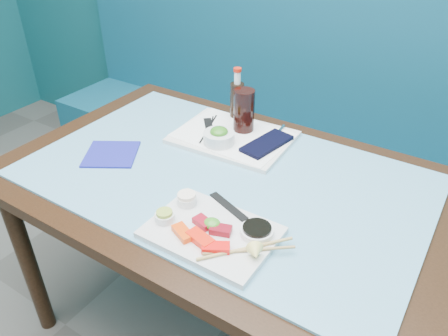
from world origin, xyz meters
The scene contains 34 objects.
booth_bench centered at (0.00, 2.29, 0.37)m, with size 3.00×0.56×1.17m.
dining_table centered at (0.00, 1.45, 0.67)m, with size 1.40×0.90×0.75m.
glass_top centered at (0.00, 1.45, 0.75)m, with size 1.22×0.76×0.01m, color #60A1C1.
sashimi_plate centered at (0.13, 1.20, 0.77)m, with size 0.33×0.23×0.02m, color silver.
salmon_left centered at (0.08, 1.14, 0.78)m, with size 0.07×0.03×0.02m, color #FF460A.
salmon_mid centered at (0.13, 1.15, 0.78)m, with size 0.07×0.04×0.02m, color #FF1F0A.
salmon_right centered at (0.18, 1.14, 0.78)m, with size 0.07×0.03×0.02m, color #FF0D0A.
tuna_left centered at (0.10, 1.20, 0.78)m, with size 0.05×0.03×0.02m, color maroon.
tuna_right centered at (0.15, 1.20, 0.78)m, with size 0.05×0.03×0.02m, color maroon.
seaweed_garnish centered at (0.12, 1.21, 0.79)m, with size 0.05×0.04×0.02m, color #3B9121.
ramekin_wasabi centered at (0.00, 1.16, 0.79)m, with size 0.05×0.05×0.02m, color white.
wasabi_fill centered at (0.00, 1.16, 0.80)m, with size 0.04×0.04×0.01m, color #91AC37.
ramekin_ginger centered at (0.01, 1.25, 0.79)m, with size 0.06×0.06×0.02m, color white.
ginger_fill centered at (0.01, 1.25, 0.80)m, with size 0.05×0.05×0.01m, color white.
soy_dish centered at (0.23, 1.25, 0.78)m, with size 0.09×0.09×0.02m, color white.
soy_fill centered at (0.23, 1.25, 0.80)m, with size 0.07×0.07×0.01m, color black.
lemon_wedge centered at (0.27, 1.17, 0.80)m, with size 0.04×0.04×0.03m, color #FFEB78.
chopstick_sleeve centered at (0.11, 1.30, 0.78)m, with size 0.15×0.02×0.00m, color black.
wooden_chopstick_a centered at (0.24, 1.18, 0.78)m, with size 0.01×0.01×0.25m, color tan.
wooden_chopstick_b centered at (0.25, 1.18, 0.78)m, with size 0.01×0.01×0.23m, color #A9864F.
serving_tray centered at (-0.09, 1.66, 0.77)m, with size 0.40×0.30×0.01m, color silver.
paper_placemat centered at (-0.09, 1.66, 0.77)m, with size 0.38×0.27×0.00m, color white.
seaweed_bowl centered at (-0.10, 1.58, 0.79)m, with size 0.11×0.11×0.04m, color silver.
seaweed_salad centered at (-0.10, 1.58, 0.82)m, with size 0.06×0.06×0.03m, color #30791C.
cola_glass centered at (-0.08, 1.71, 0.85)m, with size 0.07×0.07×0.15m, color black.
navy_pouch centered at (0.04, 1.66, 0.78)m, with size 0.08×0.19×0.02m, color black.
fork centered at (0.04, 1.76, 0.78)m, with size 0.01×0.01×0.10m, color silver.
black_chopstick_a centered at (-0.19, 1.65, 0.78)m, with size 0.01×0.01×0.22m, color black.
black_chopstick_b centered at (-0.18, 1.65, 0.78)m, with size 0.01×0.01×0.20m, color black.
tray_sleeve centered at (-0.19, 1.65, 0.78)m, with size 0.03×0.17×0.00m, color black.
cola_bottle_body centered at (-0.16, 1.79, 0.83)m, with size 0.05×0.05×0.15m, color black.
cola_bottle_neck centered at (-0.16, 1.79, 0.93)m, with size 0.02×0.02×0.05m, color white.
cola_bottle_cap centered at (-0.16, 1.79, 0.96)m, with size 0.03×0.03×0.01m, color red.
blue_napkin centered at (-0.38, 1.35, 0.76)m, with size 0.17×0.17×0.01m, color navy.
Camera 1 is at (0.62, 0.50, 1.52)m, focal length 35.00 mm.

